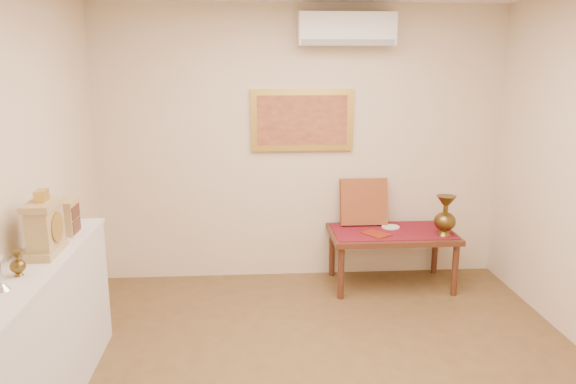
{
  "coord_description": "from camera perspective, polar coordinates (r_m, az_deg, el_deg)",
  "views": [
    {
      "loc": [
        -0.52,
        -3.24,
        2.16
      ],
      "look_at": [
        -0.21,
        1.15,
        1.13
      ],
      "focal_mm": 35.0,
      "sensor_mm": 36.0,
      "label": 1
    }
  ],
  "objects": [
    {
      "name": "menu",
      "position": [
        5.4,
        8.93,
        -4.22
      ],
      "size": [
        0.29,
        0.31,
        0.01
      ],
      "primitive_type": "cube",
      "rotation": [
        0.0,
        0.0,
        0.6
      ],
      "color": "maroon",
      "rests_on": "table_cloth"
    },
    {
      "name": "candlestick",
      "position": [
        3.34,
        -27.2,
        -7.37
      ],
      "size": [
        0.09,
        0.09,
        0.19
      ],
      "primitive_type": null,
      "color": "silver",
      "rests_on": "display_ledge"
    },
    {
      "name": "brass_urn_small",
      "position": [
        3.51,
        -25.82,
        -6.16
      ],
      "size": [
        0.09,
        0.09,
        0.2
      ],
      "primitive_type": null,
      "color": "brown",
      "rests_on": "display_ledge"
    },
    {
      "name": "brass_urn_tall",
      "position": [
        5.46,
        15.71,
        -1.9
      ],
      "size": [
        0.2,
        0.2,
        0.46
      ],
      "primitive_type": null,
      "color": "brown",
      "rests_on": "table_cloth"
    },
    {
      "name": "table_cloth",
      "position": [
        5.54,
        10.52,
        -3.93
      ],
      "size": [
        1.14,
        0.59,
        0.01
      ],
      "primitive_type": "cube",
      "color": "maroon",
      "rests_on": "low_table"
    },
    {
      "name": "mantel_clock",
      "position": [
        3.81,
        -23.45,
        -3.28
      ],
      "size": [
        0.17,
        0.36,
        0.41
      ],
      "color": "tan",
      "rests_on": "display_ledge"
    },
    {
      "name": "display_ledge",
      "position": [
        3.87,
        -23.97,
        -13.58
      ],
      "size": [
        0.37,
        2.02,
        0.98
      ],
      "color": "silver",
      "rests_on": "floor"
    },
    {
      "name": "painting",
      "position": [
        5.52,
        1.44,
        7.32
      ],
      "size": [
        1.0,
        0.06,
        0.6
      ],
      "color": "gold",
      "rests_on": "wall_back"
    },
    {
      "name": "cushion",
      "position": [
        5.66,
        7.69,
        -0.97
      ],
      "size": [
        0.47,
        0.19,
        0.48
      ],
      "primitive_type": "cube",
      "rotation": [
        -0.21,
        0.0,
        0.0
      ],
      "color": "maroon",
      "rests_on": "table_cloth"
    },
    {
      "name": "plate",
      "position": [
        5.64,
        10.37,
        -3.52
      ],
      "size": [
        0.18,
        0.18,
        0.01
      ],
      "primitive_type": "cylinder",
      "color": "white",
      "rests_on": "table_cloth"
    },
    {
      "name": "wall_back",
      "position": [
        5.58,
        1.39,
        4.79
      ],
      "size": [
        4.0,
        0.02,
        2.7
      ],
      "primitive_type": "cube",
      "color": "beige",
      "rests_on": "ground"
    },
    {
      "name": "wooden_chest",
      "position": [
        4.2,
        -21.71,
        -2.39
      ],
      "size": [
        0.16,
        0.21,
        0.24
      ],
      "color": "tan",
      "rests_on": "display_ledge"
    },
    {
      "name": "low_table",
      "position": [
        5.56,
        10.49,
        -4.62
      ],
      "size": [
        1.2,
        0.7,
        0.55
      ],
      "color": "#502818",
      "rests_on": "floor"
    },
    {
      "name": "ac_unit",
      "position": [
        5.45,
        5.96,
        16.12
      ],
      "size": [
        0.9,
        0.25,
        0.3
      ],
      "color": "white",
      "rests_on": "wall_back"
    }
  ]
}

